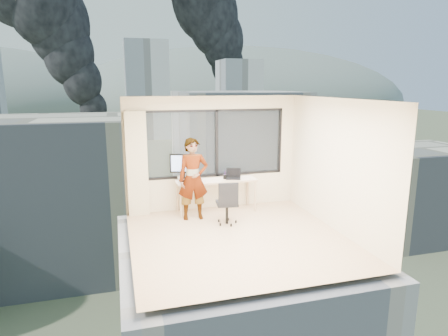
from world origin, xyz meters
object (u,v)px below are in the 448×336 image
object	(u,v)px
game_console	(186,178)
handbag	(231,172)
monitor	(184,167)
laptop	(233,174)
chair	(227,202)
desk	(216,195)
person	(193,179)

from	to	relation	value
game_console	handbag	size ratio (longest dim) A/B	1.25
monitor	laptop	xyz separation A→B (m)	(1.11, -0.12, -0.20)
chair	handbag	distance (m)	1.20
game_console	chair	bearing A→B (deg)	-68.83
chair	monitor	size ratio (longest dim) A/B	1.52
chair	laptop	size ratio (longest dim) A/B	2.71
chair	monitor	distance (m)	1.31
desk	chair	world-z (taller)	chair
chair	laptop	world-z (taller)	laptop
monitor	game_console	xyz separation A→B (m)	(0.05, 0.13, -0.27)
desk	laptop	distance (m)	0.62
desk	monitor	size ratio (longest dim) A/B	2.91
desk	chair	distance (m)	0.86
chair	person	world-z (taller)	person
person	handbag	size ratio (longest dim) A/B	7.19
monitor	handbag	distance (m)	1.17
chair	monitor	world-z (taller)	monitor
person	handbag	world-z (taller)	person
game_console	laptop	bearing A→B (deg)	-25.01
monitor	game_console	world-z (taller)	monitor
person	desk	bearing A→B (deg)	32.53
laptop	person	bearing A→B (deg)	-144.67
handbag	laptop	bearing A→B (deg)	-102.54
desk	laptop	bearing A→B (deg)	-8.98
laptop	handbag	size ratio (longest dim) A/B	1.42
laptop	handbag	distance (m)	0.27
desk	person	size ratio (longest dim) A/B	1.02
person	laptop	size ratio (longest dim) A/B	5.05
chair	game_console	xyz separation A→B (m)	(-0.67, 1.05, 0.32)
handbag	desk	bearing A→B (deg)	-159.37
chair	monitor	xyz separation A→B (m)	(-0.73, 0.92, 0.59)
desk	handbag	xyz separation A→B (m)	(0.42, 0.21, 0.47)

